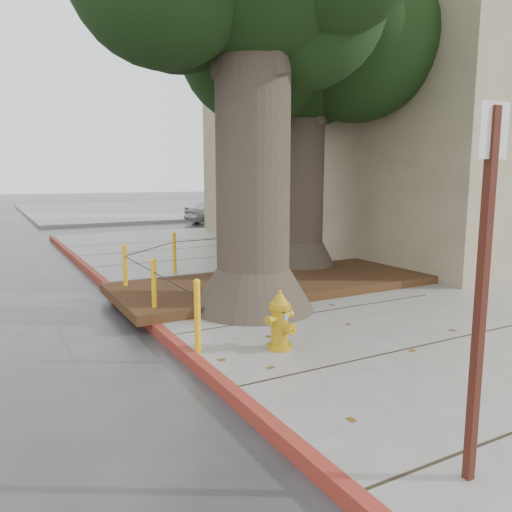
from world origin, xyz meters
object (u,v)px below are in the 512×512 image
at_px(signpost, 483,276).
at_px(car_silver, 218,211).
at_px(car_red, 254,210).
at_px(fire_hydrant, 280,320).

height_order(signpost, car_silver, signpost).
bearing_deg(car_red, signpost, 153.62).
height_order(signpost, car_red, signpost).
xyz_separation_m(fire_hydrant, car_silver, (7.32, 18.05, 0.07)).
bearing_deg(car_red, car_silver, 75.35).
xyz_separation_m(car_silver, car_red, (1.84, -0.42, 0.05)).
relative_size(fire_hydrant, signpost, 0.29).
bearing_deg(car_silver, fire_hydrant, 150.32).
height_order(car_silver, car_red, car_red).
xyz_separation_m(fire_hydrant, car_red, (9.17, 17.63, 0.12)).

